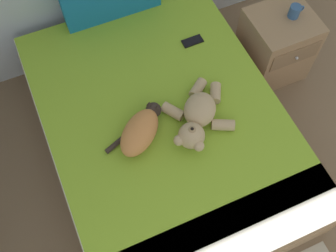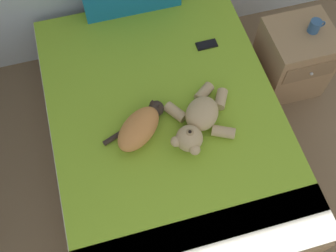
{
  "view_description": "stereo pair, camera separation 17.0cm",
  "coord_description": "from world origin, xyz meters",
  "px_view_note": "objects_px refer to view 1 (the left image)",
  "views": [
    {
      "loc": [
        0.82,
        1.88,
        2.77
      ],
      "look_at": [
        1.3,
        2.96,
        0.57
      ],
      "focal_mm": 43.34,
      "sensor_mm": 36.0,
      "label": 1
    },
    {
      "loc": [
        0.98,
        1.82,
        2.77
      ],
      "look_at": [
        1.3,
        2.96,
        0.57
      ],
      "focal_mm": 43.34,
      "sensor_mm": 36.0,
      "label": 2
    }
  ],
  "objects_px": {
    "bed": "(163,132)",
    "teddy_bear": "(197,117)",
    "cell_phone": "(192,41)",
    "nightstand": "(276,46)",
    "mug": "(295,11)",
    "cat": "(141,130)"
  },
  "relations": [
    {
      "from": "bed",
      "to": "nightstand",
      "type": "distance_m",
      "value": 1.15
    },
    {
      "from": "nightstand",
      "to": "mug",
      "type": "bearing_deg",
      "value": 4.01
    },
    {
      "from": "bed",
      "to": "cell_phone",
      "type": "relative_size",
      "value": 13.83
    },
    {
      "from": "teddy_bear",
      "to": "mug",
      "type": "distance_m",
      "value": 1.12
    },
    {
      "from": "cat",
      "to": "mug",
      "type": "xyz_separation_m",
      "value": [
        1.35,
        0.43,
        0.03
      ]
    },
    {
      "from": "teddy_bear",
      "to": "cell_phone",
      "type": "bearing_deg",
      "value": 67.02
    },
    {
      "from": "nightstand",
      "to": "bed",
      "type": "bearing_deg",
      "value": -163.05
    },
    {
      "from": "cell_phone",
      "to": "mug",
      "type": "bearing_deg",
      "value": -8.82
    },
    {
      "from": "cat",
      "to": "cell_phone",
      "type": "height_order",
      "value": "cat"
    },
    {
      "from": "cat",
      "to": "teddy_bear",
      "type": "xyz_separation_m",
      "value": [
        0.35,
        -0.06,
        0.0
      ]
    },
    {
      "from": "teddy_bear",
      "to": "bed",
      "type": "bearing_deg",
      "value": 136.98
    },
    {
      "from": "teddy_bear",
      "to": "nightstand",
      "type": "xyz_separation_m",
      "value": [
        0.93,
        0.49,
        -0.31
      ]
    },
    {
      "from": "cat",
      "to": "nightstand",
      "type": "distance_m",
      "value": 1.39
    },
    {
      "from": "mug",
      "to": "nightstand",
      "type": "bearing_deg",
      "value": -175.99
    },
    {
      "from": "cell_phone",
      "to": "nightstand",
      "type": "relative_size",
      "value": 0.26
    },
    {
      "from": "bed",
      "to": "teddy_bear",
      "type": "bearing_deg",
      "value": -43.02
    },
    {
      "from": "mug",
      "to": "bed",
      "type": "bearing_deg",
      "value": -163.79
    },
    {
      "from": "cat",
      "to": "cell_phone",
      "type": "distance_m",
      "value": 0.82
    },
    {
      "from": "teddy_bear",
      "to": "cat",
      "type": "bearing_deg",
      "value": 170.54
    },
    {
      "from": "cell_phone",
      "to": "nightstand",
      "type": "bearing_deg",
      "value": -10.11
    },
    {
      "from": "mug",
      "to": "cat",
      "type": "bearing_deg",
      "value": -162.2
    },
    {
      "from": "bed",
      "to": "mug",
      "type": "bearing_deg",
      "value": 16.21
    }
  ]
}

